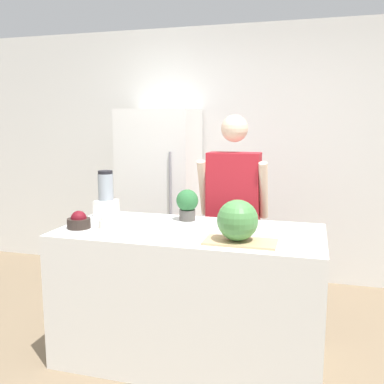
% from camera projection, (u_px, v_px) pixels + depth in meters
% --- Properties ---
extents(wall_back, '(8.00, 0.06, 2.60)m').
position_uv_depth(wall_back, '(236.00, 154.00, 4.47)').
color(wall_back, white).
rests_on(wall_back, ground_plane).
extents(counter_island, '(1.76, 0.84, 0.91)m').
position_uv_depth(counter_island, '(190.00, 294.00, 2.95)').
color(counter_island, white).
rests_on(counter_island, ground_plane).
extents(refrigerator, '(0.73, 0.65, 1.76)m').
position_uv_depth(refrigerator, '(160.00, 196.00, 4.39)').
color(refrigerator, white).
rests_on(refrigerator, ground_plane).
extents(person, '(0.57, 0.27, 1.69)m').
position_uv_depth(person, '(233.00, 215.00, 3.56)').
color(person, '#4C608C').
rests_on(person, ground_plane).
extents(cutting_board, '(0.43, 0.22, 0.01)m').
position_uv_depth(cutting_board, '(240.00, 242.00, 2.55)').
color(cutting_board, tan).
rests_on(cutting_board, counter_island).
extents(watermelon, '(0.25, 0.25, 0.25)m').
position_uv_depth(watermelon, '(238.00, 220.00, 2.54)').
color(watermelon, '#4C8C47').
rests_on(watermelon, cutting_board).
extents(bowl_cherries, '(0.16, 0.16, 0.12)m').
position_uv_depth(bowl_cherries, '(79.00, 221.00, 2.91)').
color(bowl_cherries, '#2D231E').
rests_on(bowl_cherries, counter_island).
extents(bowl_cream, '(0.11, 0.11, 0.10)m').
position_uv_depth(bowl_cream, '(107.00, 222.00, 2.92)').
color(bowl_cream, white).
rests_on(bowl_cream, counter_island).
extents(blender, '(0.15, 0.15, 0.35)m').
position_uv_depth(blender, '(106.00, 196.00, 3.30)').
color(blender, silver).
rests_on(blender, counter_island).
extents(potted_plant, '(0.16, 0.16, 0.23)m').
position_uv_depth(potted_plant, '(187.00, 203.00, 3.13)').
color(potted_plant, '#514C47').
rests_on(potted_plant, counter_island).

